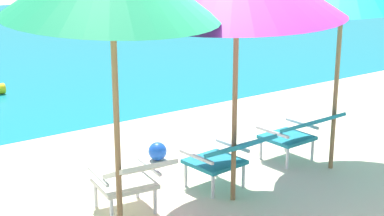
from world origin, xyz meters
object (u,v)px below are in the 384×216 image
at_px(lounge_chair_left, 131,177).
at_px(beach_ball, 158,151).
at_px(lounge_chair_right, 299,131).
at_px(lounge_chair_center, 226,155).

relative_size(lounge_chair_left, beach_ball, 4.23).
bearing_deg(beach_ball, lounge_chair_left, -131.52).
height_order(lounge_chair_right, beach_ball, lounge_chair_right).
xyz_separation_m(lounge_chair_left, lounge_chair_right, (2.26, 0.07, 0.00)).
bearing_deg(lounge_chair_right, lounge_chair_left, -178.29).
distance_m(lounge_chair_left, lounge_chair_center, 1.08).
xyz_separation_m(lounge_chair_right, beach_ball, (-1.26, 1.06, -0.29)).
relative_size(lounge_chair_left, lounge_chair_center, 1.01).
height_order(lounge_chair_left, beach_ball, lounge_chair_left).
height_order(lounge_chair_left, lounge_chair_center, same).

